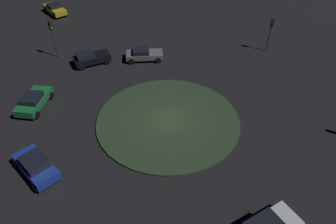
% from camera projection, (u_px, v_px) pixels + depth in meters
% --- Properties ---
extents(ground_plane, '(120.34, 120.34, 0.00)m').
position_uv_depth(ground_plane, '(168.00, 121.00, 27.99)').
color(ground_plane, black).
extents(roundabout_island, '(12.61, 12.61, 0.17)m').
position_uv_depth(roundabout_island, '(168.00, 120.00, 27.94)').
color(roundabout_island, '#2D4228').
rests_on(roundabout_island, ground_plane).
extents(car_blue, '(2.80, 4.31, 1.55)m').
position_uv_depth(car_blue, '(36.00, 166.00, 22.92)').
color(car_blue, '#1E38A5').
rests_on(car_blue, ground_plane).
extents(car_black, '(4.07, 2.24, 1.46)m').
position_uv_depth(car_black, '(91.00, 58.00, 35.08)').
color(car_black, black).
rests_on(car_black, ground_plane).
extents(car_green, '(4.06, 4.39, 1.45)m').
position_uv_depth(car_green, '(33.00, 101.00, 29.00)').
color(car_green, '#1E7238').
rests_on(car_green, ground_plane).
extents(car_yellow, '(2.54, 4.63, 1.48)m').
position_uv_depth(car_yellow, '(55.00, 9.00, 46.07)').
color(car_yellow, gold).
rests_on(car_yellow, ground_plane).
extents(car_grey, '(4.51, 3.50, 1.37)m').
position_uv_depth(car_grey, '(144.00, 54.00, 35.84)').
color(car_grey, slate).
rests_on(car_grey, ground_plane).
extents(traffic_light_south, '(0.35, 0.39, 4.32)m').
position_uv_depth(traffic_light_south, '(52.00, 32.00, 34.82)').
color(traffic_light_south, '#2D2D2D').
rests_on(traffic_light_south, ground_plane).
extents(traffic_light_west, '(0.39, 0.35, 3.96)m').
position_uv_depth(traffic_light_west, '(271.00, 29.00, 36.10)').
color(traffic_light_west, '#2D2D2D').
rests_on(traffic_light_west, ground_plane).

